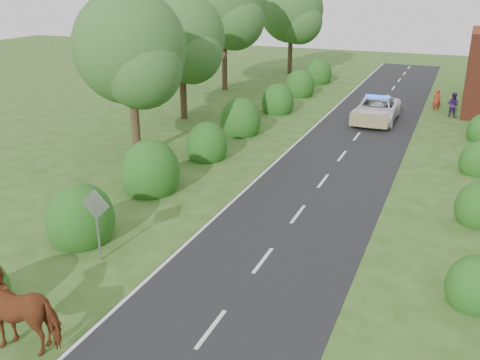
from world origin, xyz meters
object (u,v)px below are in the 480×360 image
at_px(cow, 27,312).
at_px(pedestrian_purple, 453,105).
at_px(police_van, 376,110).
at_px(road_sign, 96,215).
at_px(pedestrian_red, 436,100).

height_order(cow, pedestrian_purple, cow).
distance_m(cow, police_van, 26.68).
bearing_deg(road_sign, pedestrian_red, 71.60).
bearing_deg(pedestrian_red, police_van, 38.12).
bearing_deg(road_sign, cow, -77.55).
bearing_deg(pedestrian_purple, police_van, 60.39).
bearing_deg(road_sign, pedestrian_purple, 68.55).
xyz_separation_m(police_van, pedestrian_purple, (4.52, 3.20, 0.05)).
bearing_deg(road_sign, police_van, 76.22).
bearing_deg(pedestrian_red, cow, 61.23).
distance_m(police_van, pedestrian_purple, 5.54).
height_order(road_sign, cow, road_sign).
bearing_deg(cow, pedestrian_red, 152.14).
bearing_deg(cow, police_van, 156.87).
bearing_deg(pedestrian_purple, pedestrian_red, -23.18).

